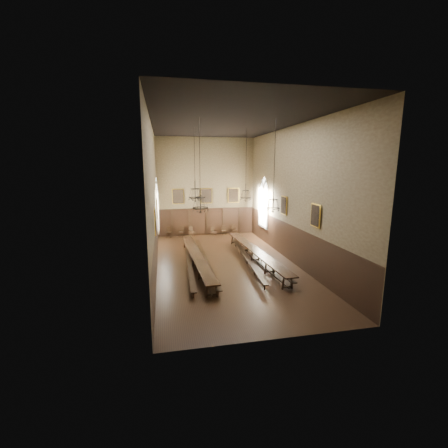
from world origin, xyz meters
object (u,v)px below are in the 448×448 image
object	(u,v)px
chandelier_front_left	(200,202)
chandelier_back_right	(246,193)
chair_6	(234,231)
bench_left_inner	(205,261)
chair_5	(224,232)
table_right	(255,256)
bench_left_outer	(189,263)
chair_4	(213,233)
bench_right_outer	(262,257)
table_left	(197,260)
chair_0	(169,234)
chair_1	(181,234)
chandelier_front_right	(273,201)
chandelier_back_left	(195,193)
bench_right_inner	(247,260)
chair_2	(192,233)

from	to	relation	value
chandelier_front_left	chandelier_back_right	bearing A→B (deg)	49.63
chair_6	chandelier_front_left	world-z (taller)	chandelier_front_left
bench_left_inner	chair_6	xyz separation A→B (m)	(3.97, 8.63, -0.04)
chair_5	chandelier_front_left	xyz separation A→B (m)	(-3.49, -10.53, 4.16)
table_right	chair_5	distance (m)	8.39
chandelier_front_left	bench_left_inner	bearing A→B (deg)	75.56
bench_left_outer	chair_6	size ratio (longest dim) A/B	11.52
chair_4	bench_left_outer	bearing A→B (deg)	-123.41
bench_right_outer	table_left	bearing A→B (deg)	-177.44
table_left	chair_5	distance (m)	9.34
chair_0	table_left	bearing A→B (deg)	-62.34
chair_1	chair_5	xyz separation A→B (m)	(4.01, 0.04, -0.04)
chair_5	chair_6	distance (m)	1.00
chair_0	chair_6	distance (m)	6.14
chandelier_front_right	chair_6	bearing A→B (deg)	87.82
table_left	chandelier_back_right	xyz separation A→B (m)	(3.99, 2.72, 4.05)
chair_0	chair_5	size ratio (longest dim) A/B	1.17
bench_right_outer	chair_4	bearing A→B (deg)	102.94
chair_1	chandelier_front_right	xyz separation A→B (m)	(4.57, -11.21, 4.16)
chair_5	chair_6	xyz separation A→B (m)	(0.99, 0.09, 0.01)
bench_left_inner	chandelier_back_left	xyz separation A→B (m)	(-0.34, 2.36, 4.25)
chair_0	chandelier_front_left	world-z (taller)	chandelier_front_left
chandelier_back_left	chandelier_back_right	bearing A→B (deg)	4.13
chair_1	chair_4	bearing A→B (deg)	19.65
chair_0	chair_5	xyz separation A→B (m)	(5.15, 0.01, -0.04)
chair_4	chair_6	size ratio (longest dim) A/B	0.98
table_right	chair_0	bearing A→B (deg)	123.93
table_left	chair_1	size ratio (longest dim) A/B	10.70
bench_left_outer	chair_5	xyz separation A→B (m)	(4.05, 8.66, -0.03)
bench_left_inner	chandelier_front_left	world-z (taller)	chandelier_front_left
bench_right_inner	bench_left_inner	bearing A→B (deg)	176.08
chair_2	chair_4	distance (m)	2.05
chair_0	chandelier_back_left	distance (m)	7.72
chair_0	chair_1	xyz separation A→B (m)	(1.14, -0.04, -0.01)
bench_left_outer	chair_4	distance (m)	9.19
chandelier_back_right	bench_left_outer	bearing A→B (deg)	-148.48
table_left	chandelier_front_left	xyz separation A→B (m)	(0.06, -1.90, 4.01)
bench_right_inner	chandelier_front_right	bearing A→B (deg)	-73.28
chandelier_back_right	chandelier_front_left	size ratio (longest dim) A/B	0.99
chair_5	chair_4	bearing A→B (deg)	-179.41
table_right	chair_5	world-z (taller)	chair_5
table_left	bench_left_inner	distance (m)	0.59
chandelier_front_left	chair_1	bearing A→B (deg)	92.83
chair_0	chair_5	bearing A→B (deg)	17.26
table_right	bench_right_outer	distance (m)	0.46
chair_1	chandelier_back_right	world-z (taller)	chandelier_back_right
table_right	bench_left_inner	world-z (taller)	table_right
chair_2	chair_6	distance (m)	4.06
chair_4	chandelier_front_right	world-z (taller)	chandelier_front_right
bench_left_inner	chair_2	distance (m)	8.54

